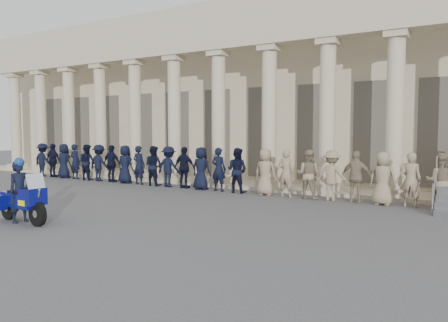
# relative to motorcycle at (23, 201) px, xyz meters

# --- Properties ---
(ground) EXTENTS (90.00, 90.00, 0.00)m
(ground) POSITION_rel_motorcycle_xyz_m (1.73, 1.85, -0.63)
(ground) COLOR #4D4D50
(ground) RESTS_ON ground
(building) EXTENTS (40.00, 12.50, 9.00)m
(building) POSITION_rel_motorcycle_xyz_m (1.73, 16.59, 3.90)
(building) COLOR #BDAE8E
(building) RESTS_ON ground
(officer_rank) EXTENTS (23.51, 0.72, 1.89)m
(officer_rank) POSITION_rel_motorcycle_xyz_m (0.53, 8.41, 0.32)
(officer_rank) COLOR black
(officer_rank) RESTS_ON ground
(motorcycle) EXTENTS (2.26, 0.95, 1.45)m
(motorcycle) POSITION_rel_motorcycle_xyz_m (0.00, 0.00, 0.00)
(motorcycle) COLOR black
(motorcycle) RESTS_ON ground
(rider) EXTENTS (0.48, 0.68, 1.86)m
(rider) POSITION_rel_motorcycle_xyz_m (-0.12, 0.01, 0.30)
(rider) COLOR black
(rider) RESTS_ON ground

